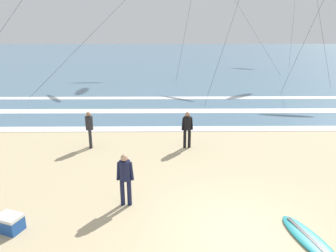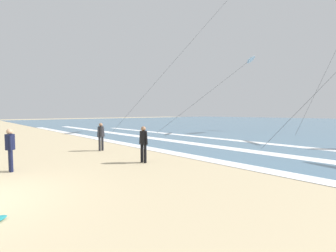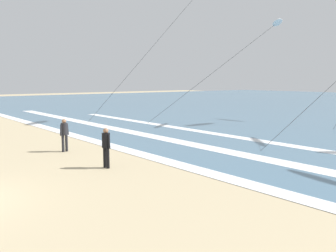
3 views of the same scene
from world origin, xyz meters
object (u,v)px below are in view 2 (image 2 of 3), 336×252
at_px(surfer_left_far, 143,141).
at_px(surfer_left_near, 10,146).
at_px(surfer_background_far, 101,134).
at_px(kite_white_high_right, 250,60).

height_order(surfer_left_far, surfer_left_near, same).
height_order(surfer_background_far, surfer_left_near, same).
bearing_deg(kite_white_high_right, surfer_left_near, -84.69).
bearing_deg(surfer_left_near, surfer_background_far, 114.36).
height_order(surfer_left_far, kite_white_high_right, kite_white_high_right).
distance_m(surfer_background_far, kite_white_high_right, 18.05).
relative_size(surfer_left_far, kite_white_high_right, 0.19).
relative_size(surfer_left_far, surfer_left_near, 1.00).
bearing_deg(surfer_background_far, kite_white_high_right, 89.65).
xyz_separation_m(surfer_left_far, kite_white_high_right, (-4.08, 16.81, 6.70)).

